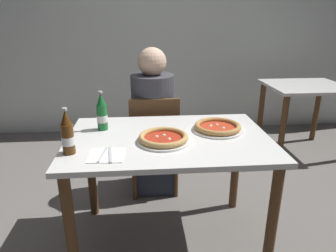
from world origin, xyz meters
TOP-DOWN VIEW (x-y plane):
  - ground_plane at (0.00, 0.00)m, footprint 8.00×8.00m
  - back_wall_tiled at (0.00, 2.20)m, footprint 7.00×0.10m
  - dining_table_main at (0.00, 0.00)m, footprint 1.20×0.80m
  - chair_behind_table at (-0.07, 0.61)m, footprint 0.41×0.41m
  - diner_seated at (-0.07, 0.66)m, footprint 0.34×0.34m
  - dining_table_background at (1.56, 1.32)m, footprint 0.80×0.70m
  - pizza_margherita_near at (-0.04, -0.07)m, footprint 0.31×0.31m
  - pizza_marinara_far at (0.31, 0.08)m, footprint 0.31×0.31m
  - beer_bottle_left at (-0.54, -0.19)m, footprint 0.07×0.07m
  - beer_bottle_center at (-0.40, 0.16)m, footprint 0.07×0.07m
  - napkin_with_cutlery at (-0.34, -0.23)m, footprint 0.19×0.19m

SIDE VIEW (x-z plane):
  - ground_plane at x=0.00m, z-range 0.00..0.00m
  - chair_behind_table at x=-0.07m, z-range 0.06..0.91m
  - diner_seated at x=-0.07m, z-range -0.02..1.19m
  - dining_table_background at x=1.56m, z-range 0.22..0.97m
  - dining_table_main at x=0.00m, z-range 0.26..1.01m
  - napkin_with_cutlery at x=-0.34m, z-range 0.75..0.76m
  - pizza_marinara_far at x=0.31m, z-range 0.75..0.79m
  - pizza_margherita_near at x=-0.04m, z-range 0.75..0.79m
  - beer_bottle_left at x=-0.54m, z-range 0.73..0.98m
  - beer_bottle_center at x=-0.40m, z-range 0.73..0.98m
  - back_wall_tiled at x=0.00m, z-range 0.00..2.60m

